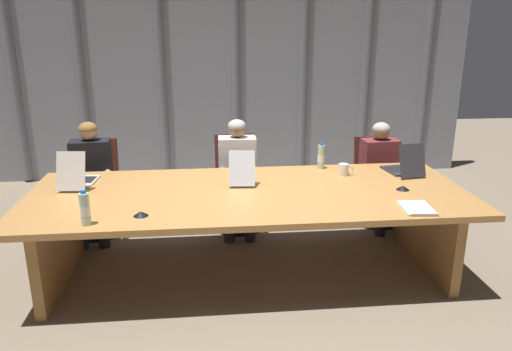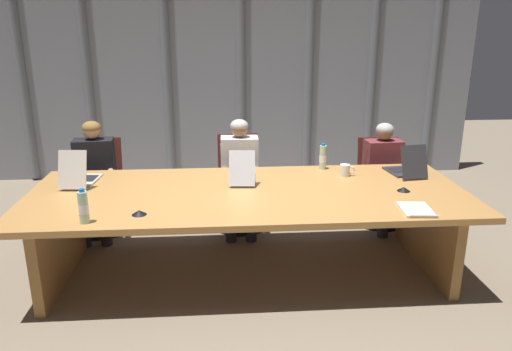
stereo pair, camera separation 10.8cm
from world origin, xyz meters
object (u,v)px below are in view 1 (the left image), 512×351
at_px(person_left_end, 91,175).
at_px(spiral_notepad, 417,208).
at_px(conference_mic_left_side, 141,214).
at_px(laptop_left_mid, 242,174).
at_px(conference_mic_middle, 403,188).
at_px(laptop_left_end, 78,178).
at_px(laptop_center, 403,167).
at_px(person_center, 382,169).
at_px(office_chair_left_end, 97,198).
at_px(office_chair_center, 376,190).
at_px(person_left_mid, 238,171).
at_px(water_bottle_secondary, 85,209).
at_px(water_bottle_primary, 321,157).
at_px(office_chair_left_mid, 237,193).
at_px(coffee_mug_near, 344,170).

bearing_deg(person_left_end, spiral_notepad, 56.47).
distance_m(conference_mic_left_side, spiral_notepad, 2.05).
distance_m(laptop_left_mid, spiral_notepad, 1.51).
xyz_separation_m(laptop_left_mid, conference_mic_middle, (1.32, -0.39, -0.04)).
xyz_separation_m(laptop_left_end, laptop_center, (2.92, 0.05, -0.00)).
distance_m(person_center, spiral_notepad, 1.48).
distance_m(office_chair_left_end, person_left_end, 0.34).
bearing_deg(office_chair_center, person_center, -4.14).
relative_size(office_chair_center, person_left_mid, 0.77).
distance_m(office_chair_left_end, person_center, 2.99).
bearing_deg(laptop_left_end, water_bottle_secondary, -158.49).
xyz_separation_m(office_chair_left_end, person_left_mid, (1.46, -0.16, 0.30)).
relative_size(laptop_left_end, laptop_left_mid, 0.99).
distance_m(water_bottle_primary, water_bottle_secondary, 2.27).
height_order(office_chair_left_mid, person_center, person_center).
xyz_separation_m(office_chair_center, coffee_mug_near, (-0.59, -0.71, 0.46)).
height_order(laptop_left_mid, office_chair_left_end, laptop_left_mid).
height_order(water_bottle_secondary, conference_mic_left_side, water_bottle_secondary).
bearing_deg(person_center, laptop_left_end, -82.12).
xyz_separation_m(office_chair_left_mid, office_chair_center, (1.52, -0.01, -0.02)).
height_order(laptop_left_mid, conference_mic_middle, laptop_left_mid).
distance_m(laptop_center, spiral_notepad, 0.93).
height_order(laptop_center, office_chair_center, laptop_center).
bearing_deg(office_chair_left_mid, conference_mic_left_side, -30.37).
bearing_deg(water_bottle_primary, office_chair_left_mid, 148.35).
distance_m(laptop_center, conference_mic_left_side, 2.44).
bearing_deg(conference_mic_left_side, laptop_left_mid, 43.73).
relative_size(office_chair_left_mid, person_center, 0.87).
bearing_deg(spiral_notepad, coffee_mug_near, 114.44).
xyz_separation_m(person_left_end, conference_mic_left_side, (0.65, -1.38, 0.11)).
distance_m(person_left_end, conference_mic_middle, 2.95).
bearing_deg(office_chair_center, laptop_center, -0.64).
height_order(laptop_left_mid, person_left_end, person_left_end).
distance_m(laptop_left_end, conference_mic_middle, 2.77).
bearing_deg(laptop_left_mid, water_bottle_secondary, 132.16).
height_order(water_bottle_primary, spiral_notepad, water_bottle_primary).
xyz_separation_m(laptop_left_mid, laptop_center, (1.51, 0.06, 0.00)).
height_order(conference_mic_middle, spiral_notepad, conference_mic_middle).
bearing_deg(laptop_left_end, office_chair_center, -70.19).
xyz_separation_m(office_chair_left_end, water_bottle_secondary, (0.30, -1.66, 0.51)).
bearing_deg(laptop_center, water_bottle_secondary, 101.69).
height_order(person_center, coffee_mug_near, person_center).
bearing_deg(laptop_left_mid, office_chair_left_mid, 4.25).
bearing_deg(laptop_center, conference_mic_middle, 150.21).
bearing_deg(coffee_mug_near, person_center, 44.06).
height_order(office_chair_center, coffee_mug_near, office_chair_center).
height_order(office_chair_center, conference_mic_middle, office_chair_center).
relative_size(person_center, spiral_notepad, 3.38).
bearing_deg(laptop_center, coffee_mug_near, 82.40).
bearing_deg(person_left_end, office_chair_left_mid, 90.96).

